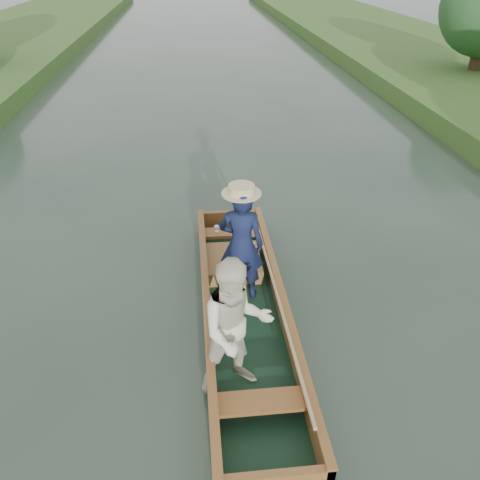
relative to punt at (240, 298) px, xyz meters
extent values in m
plane|color=#283D30|center=(0.08, 0.24, -0.61)|extent=(120.00, 120.00, 0.00)
cylinder|color=#47331E|center=(9.88, 12.27, 0.52)|extent=(0.44, 0.44, 2.27)
cube|color=#13311E|center=(0.08, 0.24, -0.57)|extent=(1.10, 5.00, 0.08)
cube|color=brown|center=(-0.43, 0.24, -0.37)|extent=(0.08, 5.00, 0.32)
cube|color=brown|center=(0.59, 0.24, -0.37)|extent=(0.08, 5.00, 0.32)
cube|color=brown|center=(0.08, 2.70, -0.37)|extent=(1.10, 0.08, 0.32)
cube|color=brown|center=(-0.43, 0.24, -0.19)|extent=(0.10, 5.00, 0.04)
cube|color=brown|center=(0.59, 0.24, -0.19)|extent=(0.10, 5.00, 0.04)
cube|color=brown|center=(0.08, 2.14, -0.31)|extent=(0.94, 0.30, 0.05)
cube|color=brown|center=(0.08, -1.36, -0.31)|extent=(0.94, 0.30, 0.05)
imported|color=#131A3C|center=(0.09, 0.75, 0.32)|extent=(0.70, 0.54, 1.70)
cylinder|color=beige|center=(0.09, 0.75, 1.13)|extent=(0.52, 0.52, 0.12)
imported|color=#E9E4C5|center=(-0.14, -0.89, 0.32)|extent=(0.93, 0.79, 1.70)
cube|color=#9A4D31|center=(0.03, 1.39, -0.42)|extent=(0.85, 0.90, 0.22)
sphere|color=tan|center=(0.28, 1.29, -0.21)|extent=(0.18, 0.18, 0.18)
sphere|color=tan|center=(0.28, 1.28, -0.07)|extent=(0.14, 0.14, 0.14)
sphere|color=tan|center=(0.23, 1.28, -0.01)|extent=(0.05, 0.05, 0.05)
sphere|color=tan|center=(0.34, 1.28, -0.01)|extent=(0.05, 0.05, 0.05)
sphere|color=tan|center=(0.28, 1.23, -0.09)|extent=(0.06, 0.06, 0.06)
sphere|color=tan|center=(0.20, 1.28, -0.18)|extent=(0.06, 0.06, 0.06)
sphere|color=tan|center=(0.37, 1.28, -0.18)|extent=(0.06, 0.06, 0.06)
sphere|color=tan|center=(0.24, 1.27, -0.29)|extent=(0.07, 0.07, 0.07)
sphere|color=tan|center=(0.33, 1.27, -0.29)|extent=(0.07, 0.07, 0.07)
cylinder|color=silver|center=(-0.17, 2.14, -0.28)|extent=(0.07, 0.07, 0.01)
cylinder|color=silver|center=(-0.17, 2.14, -0.24)|extent=(0.01, 0.01, 0.08)
ellipsoid|color=silver|center=(-0.17, 2.14, -0.19)|extent=(0.09, 0.09, 0.05)
cylinder|color=tan|center=(0.51, 0.18, -0.15)|extent=(0.04, 4.18, 0.19)
camera|label=1|loc=(-0.48, -4.60, 3.75)|focal=35.00mm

